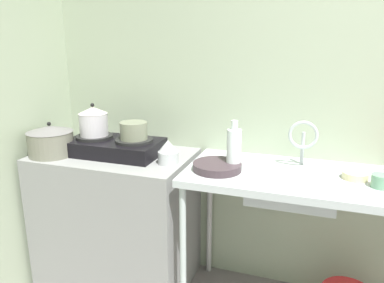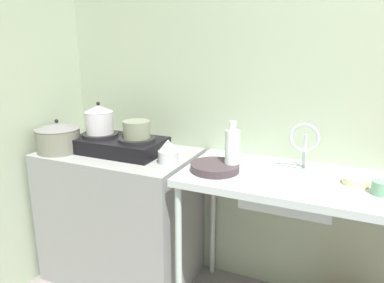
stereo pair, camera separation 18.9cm
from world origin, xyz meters
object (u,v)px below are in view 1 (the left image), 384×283
bottle_by_sink (234,149)px  frying_pan (217,167)px  pot_beside_stove (51,140)px  cup_by_rack (381,181)px  faucet (303,137)px  percolator (168,152)px  pot_on_right_burner (134,131)px  stove (114,146)px  pot_on_left_burner (93,121)px  small_bowl_on_drainboard (355,175)px  sink_basin (292,187)px

bottle_by_sink → frying_pan: bearing=-151.0°
pot_beside_stove → cup_by_rack: (1.85, 0.08, -0.06)m
faucet → cup_by_rack: 0.44m
percolator → pot_on_right_burner: bearing=166.6°
percolator → frying_pan: (0.30, -0.02, -0.05)m
stove → percolator: percolator is taller
pot_on_left_burner → pot_on_right_burner: bearing=0.0°
pot_on_left_burner → pot_beside_stove: 0.28m
pot_beside_stove → frying_pan: pot_beside_stove is taller
small_bowl_on_drainboard → percolator: bearing=-175.1°
pot_beside_stove → small_bowl_on_drainboard: size_ratio=2.14×
stove → pot_on_left_burner: size_ratio=2.84×
pot_on_right_burner → frying_pan: pot_on_right_burner is taller
pot_beside_stove → frying_pan: 1.04m
pot_beside_stove → pot_on_left_burner: bearing=33.3°
pot_on_right_burner → small_bowl_on_drainboard: 1.25m
pot_on_right_burner → small_bowl_on_drainboard: (1.25, 0.03, -0.14)m
pot_on_left_burner → faucet: bearing=5.6°
frying_pan → sink_basin: bearing=7.7°
stove → pot_beside_stove: (-0.36, -0.14, 0.04)m
sink_basin → bottle_by_sink: bearing=-178.4°
pot_beside_stove → percolator: bearing=6.5°
pot_beside_stove → percolator: pot_beside_stove is taller
pot_on_left_burner → bottle_by_sink: (0.90, -0.03, -0.08)m
bottle_by_sink → pot_on_left_burner: bearing=177.9°
pot_on_left_burner → pot_beside_stove: size_ratio=0.74×
sink_basin → pot_on_right_burner: bearing=178.5°
small_bowl_on_drainboard → bottle_by_sink: size_ratio=0.47×
percolator → pot_on_left_burner: bearing=173.6°
stove → percolator: size_ratio=4.14×
faucet → frying_pan: bearing=-154.9°
percolator → cup_by_rack: percolator is taller
pot_on_right_burner → sink_basin: 0.97m
pot_on_right_burner → bottle_by_sink: bottle_by_sink is taller
stove → frying_pan: stove is taller
pot_beside_stove → cup_by_rack: 1.85m
frying_pan → small_bowl_on_drainboard: frying_pan is taller
frying_pan → cup_by_rack: (0.81, 0.02, 0.01)m
sink_basin → bottle_by_sink: size_ratio=1.62×
faucet → bottle_by_sink: size_ratio=0.98×
pot_on_right_burner → cup_by_rack: (1.35, -0.06, -0.13)m
stove → cup_by_rack: stove is taller
pot_on_left_burner → small_bowl_on_drainboard: size_ratio=1.58×
frying_pan → small_bowl_on_drainboard: (0.70, 0.10, -0.00)m
frying_pan → pot_beside_stove: bearing=-176.4°
sink_basin → cup_by_rack: size_ratio=5.03×
frying_pan → small_bowl_on_drainboard: size_ratio=2.06×
pot_on_right_burner → frying_pan: size_ratio=0.62×
frying_pan → cup_by_rack: size_ratio=3.02×
pot_beside_stove → sink_basin: size_ratio=0.62×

